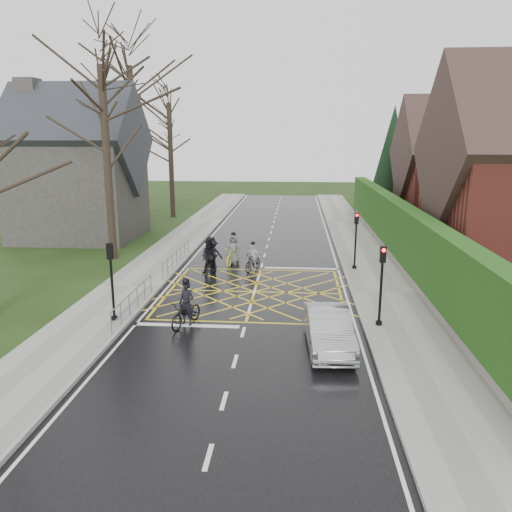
# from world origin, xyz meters

# --- Properties ---
(ground) EXTENTS (120.00, 120.00, 0.00)m
(ground) POSITION_xyz_m (0.00, 0.00, 0.00)
(ground) COLOR black
(ground) RESTS_ON ground
(road) EXTENTS (9.00, 80.00, 0.01)m
(road) POSITION_xyz_m (0.00, 0.00, 0.01)
(road) COLOR black
(road) RESTS_ON ground
(sidewalk_right) EXTENTS (3.00, 80.00, 0.15)m
(sidewalk_right) POSITION_xyz_m (6.00, 0.00, 0.07)
(sidewalk_right) COLOR gray
(sidewalk_right) RESTS_ON ground
(sidewalk_left) EXTENTS (3.00, 80.00, 0.15)m
(sidewalk_left) POSITION_xyz_m (-6.00, 0.00, 0.07)
(sidewalk_left) COLOR gray
(sidewalk_left) RESTS_ON ground
(stone_wall) EXTENTS (0.50, 38.00, 0.70)m
(stone_wall) POSITION_xyz_m (7.75, 6.00, 0.35)
(stone_wall) COLOR slate
(stone_wall) RESTS_ON ground
(hedge) EXTENTS (0.90, 38.00, 2.80)m
(hedge) POSITION_xyz_m (7.75, 6.00, 2.10)
(hedge) COLOR #173B10
(hedge) RESTS_ON stone_wall
(house_far) EXTENTS (9.80, 8.80, 10.30)m
(house_far) POSITION_xyz_m (14.75, 18.00, 4.36)
(house_far) COLOR maroon
(house_far) RESTS_ON ground
(conifer) EXTENTS (4.60, 4.60, 10.00)m
(conifer) POSITION_xyz_m (10.75, 26.00, 4.99)
(conifer) COLOR black
(conifer) RESTS_ON ground
(church) EXTENTS (8.80, 7.80, 11.00)m
(church) POSITION_xyz_m (-13.54, 12.00, 4.93)
(church) COLOR #2D2B28
(church) RESTS_ON ground
(tree_near) EXTENTS (9.24, 9.24, 11.44)m
(tree_near) POSITION_xyz_m (-9.00, 6.00, 7.91)
(tree_near) COLOR black
(tree_near) RESTS_ON ground
(tree_mid) EXTENTS (10.08, 10.08, 12.48)m
(tree_mid) POSITION_xyz_m (-10.00, 14.00, 8.63)
(tree_mid) COLOR black
(tree_mid) RESTS_ON ground
(tree_far) EXTENTS (8.40, 8.40, 10.40)m
(tree_far) POSITION_xyz_m (-9.30, 22.00, 7.19)
(tree_far) COLOR black
(tree_far) RESTS_ON ground
(railing_south) EXTENTS (0.05, 5.04, 1.03)m
(railing_south) POSITION_xyz_m (-4.65, -3.50, 0.78)
(railing_south) COLOR slate
(railing_south) RESTS_ON ground
(railing_north) EXTENTS (0.05, 6.04, 1.03)m
(railing_north) POSITION_xyz_m (-4.65, 4.00, 0.79)
(railing_north) COLOR slate
(railing_north) RESTS_ON ground
(traffic_light_ne) EXTENTS (0.24, 0.31, 3.21)m
(traffic_light_ne) POSITION_xyz_m (5.10, 4.20, 1.66)
(traffic_light_ne) COLOR black
(traffic_light_ne) RESTS_ON ground
(traffic_light_se) EXTENTS (0.24, 0.31, 3.21)m
(traffic_light_se) POSITION_xyz_m (5.10, -4.20, 1.66)
(traffic_light_se) COLOR black
(traffic_light_se) RESTS_ON ground
(traffic_light_sw) EXTENTS (0.24, 0.31, 3.21)m
(traffic_light_sw) POSITION_xyz_m (-5.10, -4.50, 1.66)
(traffic_light_sw) COLOR black
(traffic_light_sw) RESTS_ON ground
(cyclist_rear) EXTENTS (1.32, 2.06, 1.89)m
(cyclist_rear) POSITION_xyz_m (-2.25, -4.48, 0.62)
(cyclist_rear) COLOR black
(cyclist_rear) RESTS_ON ground
(cyclist_back) EXTENTS (0.97, 2.07, 2.02)m
(cyclist_back) POSITION_xyz_m (-2.62, 2.93, 0.76)
(cyclist_back) COLOR black
(cyclist_back) RESTS_ON ground
(cyclist_mid) EXTENTS (1.30, 2.00, 1.83)m
(cyclist_mid) POSITION_xyz_m (-2.62, 3.86, 0.67)
(cyclist_mid) COLOR black
(cyclist_mid) RESTS_ON ground
(cyclist_front) EXTENTS (1.08, 1.67, 1.63)m
(cyclist_front) POSITION_xyz_m (-0.40, 3.80, 0.60)
(cyclist_front) COLOR black
(cyclist_front) RESTS_ON ground
(cyclist_lead) EXTENTS (1.13, 2.03, 1.87)m
(cyclist_lead) POSITION_xyz_m (-1.63, 5.15, 0.65)
(cyclist_lead) COLOR yellow
(cyclist_lead) RESTS_ON ground
(car) EXTENTS (1.71, 4.24, 1.37)m
(car) POSITION_xyz_m (3.08, -6.16, 0.68)
(car) COLOR #A2A3A9
(car) RESTS_ON ground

